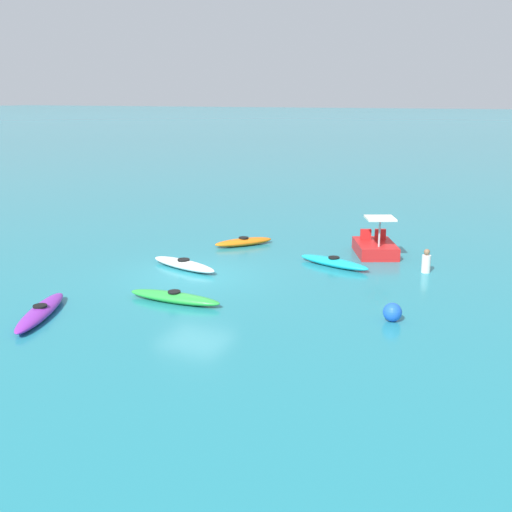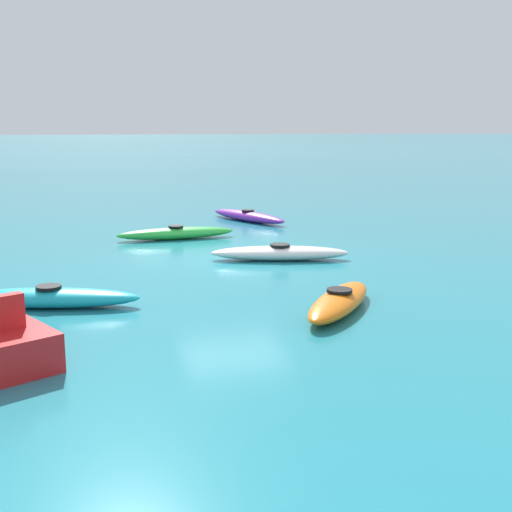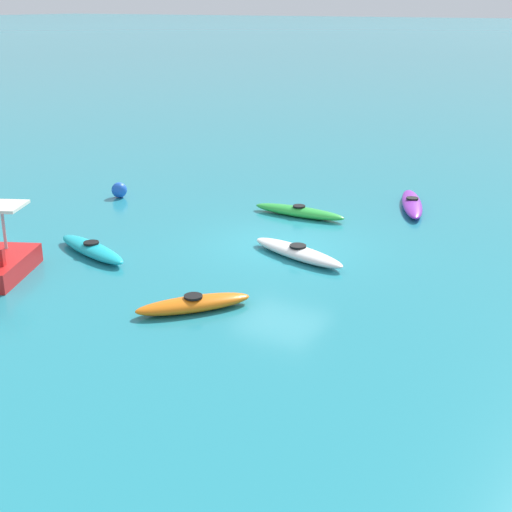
{
  "view_description": "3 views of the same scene",
  "coord_description": "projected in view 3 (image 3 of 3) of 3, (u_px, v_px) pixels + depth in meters",
  "views": [
    {
      "loc": [
        18.6,
        11.01,
        6.28
      ],
      "look_at": [
        -1.65,
        1.68,
        0.55
      ],
      "focal_mm": 43.99,
      "sensor_mm": 36.0,
      "label": 1
    },
    {
      "loc": [
        -14.56,
        3.81,
        2.96
      ],
      "look_at": [
        -2.33,
        0.15,
        0.45
      ],
      "focal_mm": 45.71,
      "sensor_mm": 36.0,
      "label": 2
    },
    {
      "loc": [
        -16.79,
        -9.09,
        6.56
      ],
      "look_at": [
        -2.05,
        -0.34,
        0.36
      ],
      "focal_mm": 49.43,
      "sensor_mm": 36.0,
      "label": 3
    }
  ],
  "objects": [
    {
      "name": "kayak_purple",
      "position": [
        412.0,
        204.0,
        23.67
      ],
      "size": [
        3.46,
        1.94,
        0.37
      ],
      "color": "purple",
      "rests_on": "ground_plane"
    },
    {
      "name": "kayak_orange",
      "position": [
        193.0,
        304.0,
        15.82
      ],
      "size": [
        2.46,
        2.19,
        0.37
      ],
      "color": "orange",
      "rests_on": "ground_plane"
    },
    {
      "name": "kayak_white",
      "position": [
        298.0,
        252.0,
        19.08
      ],
      "size": [
        1.55,
        3.22,
        0.37
      ],
      "color": "white",
      "rests_on": "ground_plane"
    },
    {
      "name": "kayak_green",
      "position": [
        299.0,
        212.0,
        22.77
      ],
      "size": [
        0.68,
        3.19,
        0.37
      ],
      "color": "green",
      "rests_on": "ground_plane"
    },
    {
      "name": "ground_plane",
      "position": [
        282.0,
        245.0,
        20.17
      ],
      "size": [
        600.0,
        600.0,
        0.0
      ],
      "primitive_type": "plane",
      "color": "teal"
    },
    {
      "name": "kayak_cyan",
      "position": [
        92.0,
        249.0,
        19.33
      ],
      "size": [
        1.53,
        3.12,
        0.37
      ],
      "color": "#19B7C6",
      "rests_on": "ground_plane"
    },
    {
      "name": "buoy_blue",
      "position": [
        119.0,
        190.0,
        24.94
      ],
      "size": [
        0.54,
        0.54,
        0.54
      ],
      "primitive_type": "sphere",
      "color": "blue",
      "rests_on": "ground_plane"
    }
  ]
}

